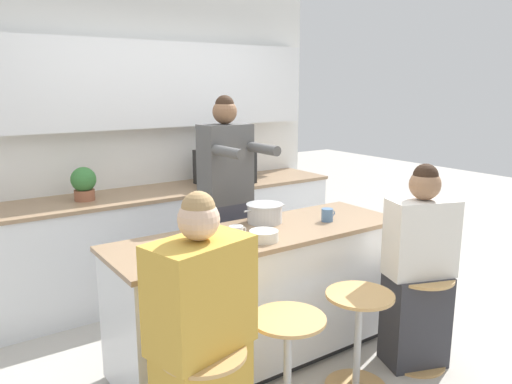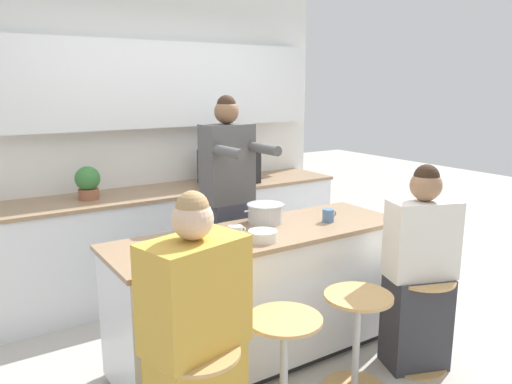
{
  "view_description": "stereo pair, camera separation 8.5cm",
  "coord_description": "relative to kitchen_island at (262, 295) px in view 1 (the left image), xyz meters",
  "views": [
    {
      "loc": [
        -1.8,
        -2.53,
        1.83
      ],
      "look_at": [
        0.0,
        0.07,
        1.15
      ],
      "focal_mm": 35.0,
      "sensor_mm": 36.0,
      "label": 1
    },
    {
      "loc": [
        -1.73,
        -2.58,
        1.83
      ],
      "look_at": [
        0.0,
        0.07,
        1.15
      ],
      "focal_mm": 35.0,
      "sensor_mm": 36.0,
      "label": 2
    }
  ],
  "objects": [
    {
      "name": "kitchen_island",
      "position": [
        0.0,
        0.0,
        0.0
      ],
      "size": [
        2.02,
        0.66,
        0.9
      ],
      "color": "black",
      "rests_on": "ground_plane"
    },
    {
      "name": "cooking_pot",
      "position": [
        0.14,
        0.17,
        0.51
      ],
      "size": [
        0.34,
        0.25,
        0.13
      ],
      "color": "#B7BABC",
      "rests_on": "kitchen_island"
    },
    {
      "name": "coffee_cup_far",
      "position": [
        0.52,
        -0.06,
        0.49
      ],
      "size": [
        0.11,
        0.08,
        0.09
      ],
      "color": "#4C7099",
      "rests_on": "kitchen_island"
    },
    {
      "name": "bar_stool_center_left",
      "position": [
        -0.27,
        -0.62,
        -0.09
      ],
      "size": [
        0.41,
        0.41,
        0.62
      ],
      "color": "tan",
      "rests_on": "ground_plane"
    },
    {
      "name": "person_cooking",
      "position": [
        0.06,
        0.54,
        0.42
      ],
      "size": [
        0.37,
        0.54,
        1.76
      ],
      "rotation": [
        0.0,
        0.0,
        0.01
      ],
      "color": "#383842",
      "rests_on": "ground_plane"
    },
    {
      "name": "wall_back",
      "position": [
        0.0,
        1.76,
        1.09
      ],
      "size": [
        3.52,
        0.22,
        2.7
      ],
      "color": "silver",
      "rests_on": "ground_plane"
    },
    {
      "name": "banana_bunch",
      "position": [
        -0.79,
        -0.08,
        0.47
      ],
      "size": [
        0.17,
        0.12,
        0.06
      ],
      "color": "yellow",
      "rests_on": "kitchen_island"
    },
    {
      "name": "potted_plant",
      "position": [
        -0.71,
        1.46,
        0.61
      ],
      "size": [
        0.2,
        0.2,
        0.27
      ],
      "color": "#93563D",
      "rests_on": "back_counter"
    },
    {
      "name": "bar_stool_rightmost",
      "position": [
        0.81,
        -0.65,
        -0.09
      ],
      "size": [
        0.41,
        0.41,
        0.62
      ],
      "color": "tan",
      "rests_on": "ground_plane"
    },
    {
      "name": "microwave",
      "position": [
        0.58,
        1.41,
        0.62
      ],
      "size": [
        0.5,
        0.34,
        0.32
      ],
      "color": "black",
      "rests_on": "back_counter"
    },
    {
      "name": "bar_stool_center_right",
      "position": [
        0.27,
        -0.62,
        -0.09
      ],
      "size": [
        0.41,
        0.41,
        0.62
      ],
      "color": "tan",
      "rests_on": "ground_plane"
    },
    {
      "name": "back_counter",
      "position": [
        0.0,
        1.46,
        0.01
      ],
      "size": [
        3.26,
        0.64,
        0.92
      ],
      "color": "silver",
      "rests_on": "ground_plane"
    },
    {
      "name": "coffee_cup_near",
      "position": [
        -0.21,
        -0.02,
        0.48
      ],
      "size": [
        0.12,
        0.09,
        0.08
      ],
      "color": "white",
      "rests_on": "kitchen_island"
    },
    {
      "name": "person_wrapped_blanket",
      "position": [
        -0.79,
        -0.63,
        0.19
      ],
      "size": [
        0.53,
        0.39,
        1.37
      ],
      "rotation": [
        0.0,
        0.0,
        0.24
      ],
      "color": "gold",
      "rests_on": "ground_plane"
    },
    {
      "name": "fruit_bowl",
      "position": [
        -0.11,
        -0.17,
        0.47
      ],
      "size": [
        0.18,
        0.18,
        0.06
      ],
      "color": "silver",
      "rests_on": "kitchen_island"
    },
    {
      "name": "person_seated_near",
      "position": [
        0.8,
        -0.63,
        0.16
      ],
      "size": [
        0.48,
        0.38,
        1.35
      ],
      "rotation": [
        0.0,
        0.0,
        -0.35
      ],
      "color": "#333338",
      "rests_on": "ground_plane"
    },
    {
      "name": "ground_plane",
      "position": [
        0.0,
        0.0,
        -0.45
      ],
      "size": [
        16.0,
        16.0,
        0.0
      ],
      "primitive_type": "plane",
      "color": "#B2ADA3"
    }
  ]
}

